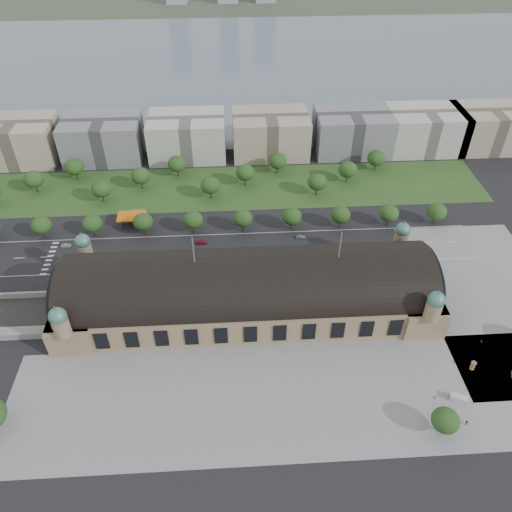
{
  "coord_description": "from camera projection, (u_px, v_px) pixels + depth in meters",
  "views": [
    {
      "loc": [
        -5.35,
        -144.11,
        148.37
      ],
      "look_at": [
        4.26,
        16.32,
        14.0
      ],
      "focal_mm": 35.0,
      "sensor_mm": 36.0,
      "label": 1
    }
  ],
  "objects": [
    {
      "name": "parked_car_1",
      "position": [
        128.0,
        277.0,
        219.0
      ],
      "size": [
        5.65,
        5.26,
        1.47
      ],
      "primitive_type": "imported",
      "rotation": [
        0.0,
        0.0,
        -0.88
      ],
      "color": "maroon",
      "rests_on": "ground"
    },
    {
      "name": "parked_car_5",
      "position": [
        179.0,
        271.0,
        221.92
      ],
      "size": [
        5.64,
        5.23,
        1.47
      ],
      "primitive_type": "imported",
      "rotation": [
        0.0,
        0.0,
        -0.89
      ],
      "color": "#95979D",
      "rests_on": "ground"
    },
    {
      "name": "tree_row_3",
      "position": [
        143.0,
        222.0,
        239.39
      ],
      "size": [
        9.6,
        9.6,
        11.52
      ],
      "color": "#2D2116",
      "rests_on": "ground"
    },
    {
      "name": "tree_belt_7",
      "position": [
        245.0,
        173.0,
        273.5
      ],
      "size": [
        10.4,
        10.4,
        12.48
      ],
      "color": "#2D2116",
      "rests_on": "ground"
    },
    {
      "name": "parked_car_2",
      "position": [
        97.0,
        273.0,
        221.46
      ],
      "size": [
        4.89,
        3.96,
        1.33
      ],
      "primitive_type": "imported",
      "rotation": [
        0.0,
        0.0,
        -1.03
      ],
      "color": "#192347",
      "rests_on": "ground"
    },
    {
      "name": "tree_belt_1",
      "position": [
        34.0,
        179.0,
        268.27
      ],
      "size": [
        10.4,
        10.4,
        12.48
      ],
      "color": "#2D2116",
      "rests_on": "ground"
    },
    {
      "name": "grass_belt",
      "position": [
        213.0,
        188.0,
        276.3
      ],
      "size": [
        300.0,
        45.0,
        0.1
      ],
      "primitive_type": "cube",
      "color": "#2D5321",
      "rests_on": "ground"
    },
    {
      "name": "office_2",
      "position": [
        103.0,
        138.0,
        296.25
      ],
      "size": [
        45.0,
        32.0,
        24.0
      ],
      "primitive_type": "cube",
      "color": "gray",
      "rests_on": "ground"
    },
    {
      "name": "tree_row_4",
      "position": [
        193.0,
        220.0,
        240.49
      ],
      "size": [
        9.6,
        9.6,
        11.52
      ],
      "color": "#2D2116",
      "rests_on": "ground"
    },
    {
      "name": "traffic_car_5",
      "position": [
        301.0,
        237.0,
        241.19
      ],
      "size": [
        4.72,
        2.15,
        1.5
      ],
      "primitive_type": "imported",
      "rotation": [
        0.0,
        0.0,
        1.44
      ],
      "color": "slate",
      "rests_on": "ground"
    },
    {
      "name": "tree_belt_5",
      "position": [
        177.0,
        164.0,
        280.94
      ],
      "size": [
        10.4,
        10.4,
        12.48
      ],
      "color": "#2D2116",
      "rests_on": "ground"
    },
    {
      "name": "plaza_east",
      "position": [
        491.0,
        297.0,
        210.5
      ],
      "size": [
        56.0,
        100.0,
        0.12
      ],
      "primitive_type": "cube",
      "color": "gray",
      "rests_on": "ground"
    },
    {
      "name": "van_south",
      "position": [
        458.0,
        398.0,
        170.99
      ],
      "size": [
        6.2,
        4.44,
        2.5
      ],
      "rotation": [
        0.0,
        0.0,
        -0.42
      ],
      "color": "#BDBDBF",
      "rests_on": "ground"
    },
    {
      "name": "traffic_car_2",
      "position": [
        76.0,
        257.0,
        229.8
      ],
      "size": [
        4.84,
        2.4,
        1.32
      ],
      "primitive_type": "imported",
      "rotation": [
        0.0,
        0.0,
        -1.62
      ],
      "color": "black",
      "rests_on": "ground"
    },
    {
      "name": "petrol_station",
      "position": [
        135.0,
        215.0,
        251.4
      ],
      "size": [
        14.0,
        13.0,
        5.05
      ],
      "color": "orange",
      "rests_on": "ground"
    },
    {
      "name": "tree_row_2",
      "position": [
        92.0,
        224.0,
        238.29
      ],
      "size": [
        9.6,
        9.6,
        11.52
      ],
      "color": "#2D2116",
      "rests_on": "ground"
    },
    {
      "name": "office_4",
      "position": [
        270.0,
        134.0,
        300.84
      ],
      "size": [
        45.0,
        32.0,
        24.0
      ],
      "primitive_type": "cube",
      "color": "#B3A18C",
      "rests_on": "ground"
    },
    {
      "name": "pedestrian_4",
      "position": [
        466.0,
        423.0,
        163.98
      ],
      "size": [
        1.36,
        1.17,
        1.96
      ],
      "primitive_type": "imported",
      "rotation": [
        0.0,
        0.0,
        3.74
      ],
      "color": "gray",
      "rests_on": "ground"
    },
    {
      "name": "bus_west",
      "position": [
        258.0,
        255.0,
        229.49
      ],
      "size": [
        12.23,
        3.6,
        3.36
      ],
      "primitive_type": "imported",
      "rotation": [
        0.0,
        0.0,
        1.51
      ],
      "color": "red",
      "rests_on": "ground"
    },
    {
      "name": "pedestrian_1",
      "position": [
        435.0,
        397.0,
        171.78
      ],
      "size": [
        0.67,
        0.67,
        1.57
      ],
      "primitive_type": "imported",
      "rotation": [
        0.0,
        0.0,
        0.78
      ],
      "color": "gray",
      "rests_on": "ground"
    },
    {
      "name": "parked_car_6",
      "position": [
        205.0,
        274.0,
        220.5
      ],
      "size": [
        5.83,
        5.32,
        1.64
      ],
      "primitive_type": "imported",
      "rotation": [
        0.0,
        0.0,
        -0.89
      ],
      "color": "black",
      "rests_on": "ground"
    },
    {
      "name": "road_slab",
      "position": [
        202.0,
        251.0,
        233.95
      ],
      "size": [
        260.0,
        26.0,
        0.1
      ],
      "primitive_type": "cube",
      "color": "black",
      "rests_on": "ground"
    },
    {
      "name": "tree_row_7",
      "position": [
        341.0,
        215.0,
        243.8
      ],
      "size": [
        9.6,
        9.6,
        11.52
      ],
      "color": "#2D2116",
      "rests_on": "ground"
    },
    {
      "name": "parked_car_0",
      "position": [
        124.0,
        271.0,
        221.9
      ],
      "size": [
        5.28,
        3.7,
        1.65
      ],
      "primitive_type": "imported",
      "rotation": [
        0.0,
        0.0,
        -1.14
      ],
      "color": "black",
      "rests_on": "ground"
    },
    {
      "name": "tree_row_8",
      "position": [
        389.0,
        213.0,
        244.9
      ],
      "size": [
        9.6,
        9.6,
        11.52
      ],
      "color": "#2D2116",
      "rests_on": "ground"
    },
    {
      "name": "office_5",
      "position": [
        352.0,
        132.0,
        303.14
      ],
      "size": [
        45.0,
        32.0,
        24.0
      ],
      "primitive_type": "cube",
      "color": "gray",
      "rests_on": "ground"
    },
    {
      "name": "tree_belt_4",
      "position": [
        140.0,
        176.0,
        270.88
      ],
      "size": [
        10.4,
        10.4,
        12.48
      ],
      "color": "#2D2116",
      "rests_on": "ground"
    },
    {
      "name": "bus_mid",
      "position": [
        295.0,
        256.0,
        228.85
      ],
      "size": [
        12.59,
        3.65,
        3.46
      ],
      "primitive_type": "imported",
      "rotation": [
        0.0,
        0.0,
        1.63
      ],
      "color": "beige",
      "rests_on": "ground"
    },
    {
      "name": "pedestrian_2",
      "position": [
        481.0,
        341.0,
        190.94
      ],
      "size": [
        0.74,
        0.9,
        1.61
      ],
      "primitive_type": "imported",
      "rotation": [
        0.0,
        0.0,
        2.0
      ],
      "color": "gray",
      "rests_on": "ground"
    },
    {
      "name": "tree_row_6",
      "position": [
        292.0,
        217.0,
        242.7
      ],
      "size": [
        9.6,
        9.6,
        11.52
      ],
      "color": "#2D2116",
      "rests_on": "ground"
    },
    {
      "name": "advertising_column",
      "position": [
        473.0,
        366.0,
        180.73
      ],
      "size": [
        1.94,
        1.94,
        3.68
      ],
      "color": "red",
      "rests_on": "ground"
    },
    {
      "name": "parked_car_4",
      "position": [
        134.0,
        275.0,
        220.34
      ],
      "size": [
        4.32,
        3.16,
        1.36
      ],
      "primitive_type": "imported",
      "rotation": [
        0.0,
        0.0,
        -1.1
      ],
      "color": "silver",
      "rests_on": "ground"
    },
    {
      "name": "tree_row_9",
      "position": [
        437.0,
        212.0,
        246.0
      ],
      "size": [
        9.6,
        9.6,
        11.52
      ],
      "color": "#2D2116",
      "rests_on": "ground"
    },
    {
      "name": "tree_belt_11",
      "position": [
        376.0,
        158.0,
        286.18
      ],
      "size": [
        10.4,
        10.4,
        12.48
      ],
      "color": "#2D2116",
      "rests_on": "ground"
    },
    {
      "name": "traffic_car_1",
      "position": [
        66.0,
        245.0,
        236.09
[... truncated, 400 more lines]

